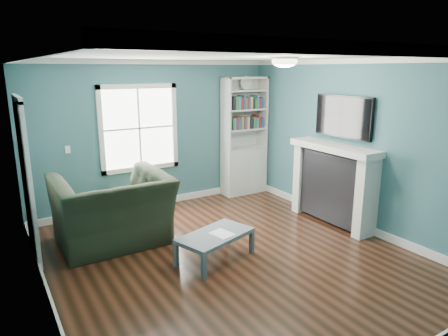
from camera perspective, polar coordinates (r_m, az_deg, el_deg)
floor at (r=5.47m, az=0.91°, el=-12.58°), size 5.00×5.00×0.00m
room_walls at (r=4.97m, az=0.98°, el=3.96°), size 5.00×5.00×5.00m
trim at (r=5.04m, az=0.96°, el=0.10°), size 4.50×5.00×2.60m
window at (r=7.08m, az=-12.02°, el=5.59°), size 1.40×0.06×1.50m
bookshelf at (r=7.94m, az=2.85°, el=2.90°), size 0.90×0.35×2.31m
fireplace at (r=6.64m, az=15.32°, el=-2.34°), size 0.44×1.58×1.30m
tv at (r=6.52m, az=16.67°, el=7.05°), size 0.06×1.10×0.65m
door at (r=5.71m, az=-26.43°, el=-1.42°), size 0.12×0.98×2.17m
ceiling_fixture at (r=5.51m, az=8.65°, el=14.90°), size 0.38×0.38×0.15m
light_switch at (r=6.82m, az=-21.43°, el=2.49°), size 0.08×0.01×0.12m
recliner at (r=5.86m, az=-15.75°, el=-4.21°), size 1.53×1.00×1.34m
coffee_table at (r=5.28m, az=-1.26°, el=-9.82°), size 1.11×0.82×0.36m
paper_sheet at (r=5.25m, az=-0.30°, el=-9.37°), size 0.29×0.33×0.00m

